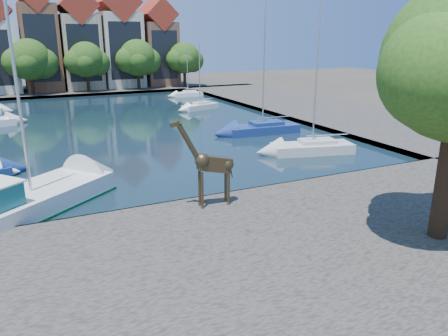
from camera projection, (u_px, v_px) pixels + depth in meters
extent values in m
plane|color=#38332B|center=(200.00, 205.00, 23.92)|extent=(160.00, 160.00, 0.00)
cube|color=black|center=(111.00, 126.00, 44.65)|extent=(38.00, 50.00, 0.08)
cube|color=#4F4A44|center=(265.00, 256.00, 17.80)|extent=(50.00, 14.00, 0.50)
cube|color=#4F4A44|center=(71.00, 90.00, 72.24)|extent=(60.00, 16.00, 0.50)
cube|color=#4F4A44|center=(311.00, 107.00, 54.84)|extent=(14.00, 52.00, 0.50)
cylinder|color=#332114|center=(446.00, 176.00, 18.27)|extent=(0.80, 0.80, 5.50)
sphere|color=#264513|center=(440.00, 72.00, 15.94)|extent=(4.48, 4.48, 4.48)
cube|color=brown|center=(40.00, 48.00, 68.64)|extent=(5.39, 9.00, 13.00)
cube|color=black|center=(42.00, 49.00, 64.77)|extent=(4.40, 0.05, 9.75)
cube|color=tan|center=(80.00, 52.00, 71.32)|extent=(5.88, 9.00, 11.50)
cube|color=maroon|center=(76.00, 6.00, 69.26)|extent=(5.94, 9.18, 5.94)
cube|color=black|center=(85.00, 53.00, 67.44)|extent=(4.80, 0.05, 8.62)
cube|color=beige|center=(120.00, 50.00, 73.91)|extent=(6.37, 9.00, 12.00)
cube|color=maroon|center=(117.00, 3.00, 71.74)|extent=(6.43, 9.18, 6.43)
cube|color=black|center=(126.00, 51.00, 70.04)|extent=(5.20, 0.05, 9.00)
cube|color=brown|center=(157.00, 54.00, 76.79)|extent=(5.39, 9.00, 10.50)
cube|color=maroon|center=(156.00, 15.00, 74.91)|extent=(5.44, 9.18, 5.44)
cube|color=black|center=(165.00, 55.00, 72.92)|extent=(4.40, 0.05, 7.88)
cylinder|color=#332114|center=(32.00, 83.00, 64.49)|extent=(0.50, 0.50, 3.20)
sphere|color=#1B3C11|center=(29.00, 60.00, 63.50)|extent=(6.00, 6.00, 6.00)
sphere|color=#1B3C11|center=(43.00, 63.00, 64.67)|extent=(4.50, 4.50, 4.50)
sphere|color=#1B3C11|center=(17.00, 62.00, 62.57)|extent=(4.20, 4.20, 4.20)
cylinder|color=#332114|center=(88.00, 81.00, 67.77)|extent=(0.50, 0.50, 3.20)
sphere|color=#1B3C11|center=(86.00, 60.00, 66.83)|extent=(5.40, 5.40, 5.40)
sphere|color=#1B3C11|center=(97.00, 63.00, 67.92)|extent=(4.05, 4.05, 4.05)
sphere|color=#1B3C11|center=(77.00, 62.00, 65.96)|extent=(3.78, 3.78, 3.78)
cylinder|color=#332114|center=(139.00, 79.00, 71.05)|extent=(0.50, 0.50, 3.20)
sphere|color=#1B3C11|center=(137.00, 58.00, 70.08)|extent=(5.80, 5.80, 5.80)
sphere|color=#1B3C11|center=(148.00, 61.00, 71.22)|extent=(4.35, 4.35, 4.35)
sphere|color=#1B3C11|center=(128.00, 60.00, 69.16)|extent=(4.06, 4.06, 4.06)
cylinder|color=#332114|center=(185.00, 77.00, 74.33)|extent=(0.50, 0.50, 3.20)
sphere|color=#1B3C11|center=(184.00, 58.00, 73.41)|extent=(5.20, 5.20, 5.20)
sphere|color=#1B3C11|center=(192.00, 61.00, 74.46)|extent=(3.90, 3.90, 3.90)
sphere|color=#1B3C11|center=(177.00, 60.00, 72.56)|extent=(3.64, 3.64, 3.64)
cylinder|color=#3B301D|center=(202.00, 191.00, 21.85)|extent=(0.14, 0.14, 1.88)
cylinder|color=#3B301D|center=(200.00, 188.00, 22.20)|extent=(0.14, 0.14, 1.88)
cylinder|color=#3B301D|center=(229.00, 187.00, 22.37)|extent=(0.14, 0.14, 1.88)
cylinder|color=#3B301D|center=(226.00, 185.00, 22.72)|extent=(0.14, 0.14, 1.88)
cube|color=#3B301D|center=(215.00, 164.00, 21.94)|extent=(1.85, 0.59, 1.10)
cylinder|color=#3B301D|center=(189.00, 143.00, 21.10)|extent=(1.22, 0.34, 1.95)
cube|color=#3B301D|center=(175.00, 124.00, 20.58)|extent=(0.53, 0.19, 0.30)
cube|color=silver|center=(9.00, 207.00, 21.59)|extent=(11.28, 9.99, 1.35)
cylinder|color=#B2B2B7|center=(17.00, 91.00, 21.16)|extent=(0.17, 0.17, 10.36)
cube|color=beige|center=(312.00, 147.00, 33.99)|extent=(6.61, 3.65, 0.96)
cube|color=beige|center=(313.00, 143.00, 33.90)|extent=(3.03, 2.15, 0.53)
cylinder|color=#B2B2B7|center=(317.00, 74.00, 32.37)|extent=(0.13, 0.13, 10.58)
cube|color=navy|center=(262.00, 128.00, 40.89)|extent=(6.96, 2.83, 0.99)
cube|color=navy|center=(262.00, 124.00, 40.79)|extent=(3.09, 1.86, 0.55)
cylinder|color=#B2B2B7|center=(264.00, 58.00, 39.04)|extent=(0.13, 0.13, 12.14)
cube|color=silver|center=(200.00, 106.00, 54.09)|extent=(4.95, 2.95, 0.84)
cube|color=silver|center=(200.00, 104.00, 54.01)|extent=(2.29, 1.70, 0.47)
cylinder|color=#B2B2B7|center=(200.00, 74.00, 52.97)|extent=(0.11, 0.11, 7.22)
cube|color=white|center=(188.00, 94.00, 65.52)|extent=(4.41, 1.76, 0.81)
cube|color=white|center=(188.00, 92.00, 65.44)|extent=(1.95, 1.17, 0.45)
cylinder|color=#B2B2B7|center=(187.00, 69.00, 64.45)|extent=(0.11, 0.11, 6.88)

